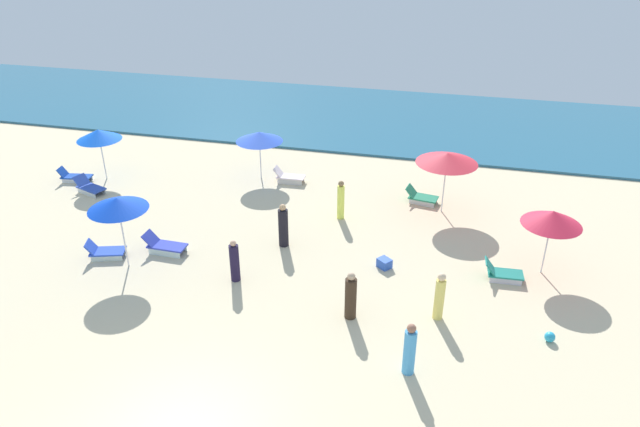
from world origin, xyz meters
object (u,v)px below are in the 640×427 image
(umbrella_0, at_px, (552,218))
(beachgoer_4, at_px, (351,297))
(umbrella_1, at_px, (118,204))
(lounge_chair_1_0, at_px, (105,251))
(beach_ball_0, at_px, (550,337))
(lounge_chair_2_1, at_px, (75,176))
(lounge_chair_1_1, at_px, (164,245))
(beachgoer_0, at_px, (235,262))
(umbrella_4, at_px, (447,158))
(beachgoer_5, at_px, (410,350))
(beachgoer_3, at_px, (341,201))
(lounge_chair_4_0, at_px, (421,197))
(beachgoer_2, at_px, (440,297))
(umbrella_3, at_px, (259,137))
(beachgoer_6, at_px, (283,226))
(cooler_box_1, at_px, (384,263))
(lounge_chair_2_0, at_px, (89,187))
(umbrella_2, at_px, (99,135))
(lounge_chair_0_0, at_px, (502,273))
(lounge_chair_3_0, at_px, (289,177))

(umbrella_0, distance_m, beachgoer_4, 7.25)
(umbrella_1, relative_size, lounge_chair_1_0, 1.86)
(beach_ball_0, bearing_deg, lounge_chair_2_1, 161.99)
(umbrella_1, distance_m, lounge_chair_1_1, 2.59)
(umbrella_1, height_order, beachgoer_0, umbrella_1)
(umbrella_4, height_order, beachgoer_5, umbrella_4)
(beachgoer_0, height_order, beachgoer_3, beachgoer_3)
(umbrella_0, bearing_deg, beachgoer_0, -163.71)
(beach_ball_0, bearing_deg, umbrella_0, 88.74)
(lounge_chair_2_1, bearing_deg, lounge_chair_1_0, -147.06)
(lounge_chair_4_0, xyz_separation_m, beach_ball_0, (4.44, -8.12, -0.10))
(umbrella_4, relative_size, beach_ball_0, 8.45)
(beachgoer_2, bearing_deg, beachgoer_5, -165.59)
(umbrella_3, distance_m, beachgoer_6, 6.31)
(beachgoer_6, distance_m, cooler_box_1, 3.93)
(lounge_chair_4_0, relative_size, beach_ball_0, 4.65)
(beach_ball_0, bearing_deg, umbrella_3, 143.15)
(lounge_chair_4_0, bearing_deg, umbrella_4, -115.01)
(lounge_chair_1_0, height_order, lounge_chair_2_0, lounge_chair_2_0)
(lounge_chair_1_0, bearing_deg, lounge_chair_4_0, -73.85)
(umbrella_2, height_order, lounge_chair_2_0, umbrella_2)
(lounge_chair_0_0, distance_m, beachgoer_0, 8.97)
(umbrella_2, bearing_deg, umbrella_1, -52.96)
(lounge_chair_2_1, distance_m, beachgoer_2, 17.88)
(umbrella_0, distance_m, lounge_chair_2_0, 18.91)
(lounge_chair_4_0, bearing_deg, umbrella_0, -124.88)
(umbrella_0, distance_m, lounge_chair_1_1, 13.44)
(umbrella_3, bearing_deg, umbrella_0, -23.41)
(lounge_chair_0_0, xyz_separation_m, cooler_box_1, (-3.94, -0.20, -0.09))
(umbrella_2, relative_size, lounge_chair_4_0, 1.68)
(umbrella_2, height_order, beachgoer_3, umbrella_2)
(umbrella_3, distance_m, beachgoer_2, 12.18)
(lounge_chair_3_0, bearing_deg, beachgoer_3, -135.32)
(umbrella_3, height_order, beachgoer_6, umbrella_3)
(umbrella_1, bearing_deg, lounge_chair_3_0, 66.83)
(lounge_chair_2_0, relative_size, beachgoer_3, 0.96)
(lounge_chair_1_1, bearing_deg, beach_ball_0, -96.75)
(umbrella_4, relative_size, beachgoer_5, 1.61)
(lounge_chair_1_1, xyz_separation_m, lounge_chair_4_0, (8.66, 6.29, -0.02))
(beach_ball_0, bearing_deg, beachgoer_2, 174.20)
(beachgoer_6, relative_size, cooler_box_1, 3.82)
(lounge_chair_0_0, bearing_deg, lounge_chair_2_0, 77.90)
(lounge_chair_1_1, height_order, beachgoer_0, beachgoer_0)
(umbrella_3, bearing_deg, lounge_chair_1_1, -100.26)
(umbrella_0, relative_size, umbrella_4, 0.92)
(umbrella_1, bearing_deg, umbrella_4, 33.31)
(lounge_chair_2_1, relative_size, beachgoer_6, 0.90)
(lounge_chair_3_0, xyz_separation_m, beach_ball_0, (10.46, -8.72, -0.12))
(lounge_chair_1_1, relative_size, lounge_chair_2_0, 0.99)
(lounge_chair_0_0, bearing_deg, beachgoer_6, 83.71)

